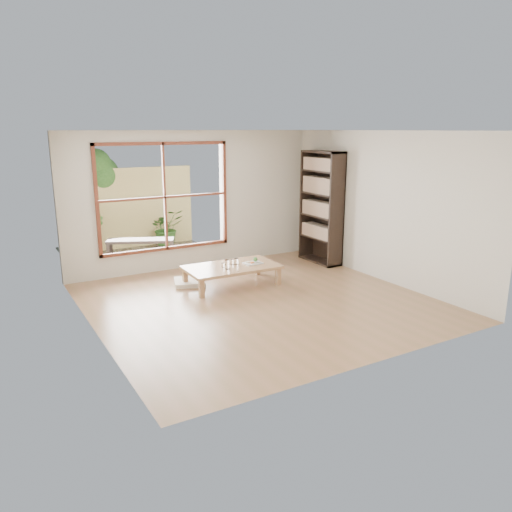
{
  "coord_description": "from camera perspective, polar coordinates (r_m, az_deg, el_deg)",
  "views": [
    {
      "loc": [
        -3.76,
        -6.37,
        2.63
      ],
      "look_at": [
        0.32,
        0.65,
        0.55
      ],
      "focal_mm": 35.0,
      "sensor_mm": 36.0,
      "label": 1
    }
  ],
  "objects": [
    {
      "name": "deck",
      "position": [
        10.75,
        -12.16,
        -0.13
      ],
      "size": [
        2.8,
        2.0,
        0.05
      ],
      "primitive_type": "cube",
      "color": "#3B332B",
      "rests_on": "ground"
    },
    {
      "name": "garden_tree",
      "position": [
        11.55,
        -17.88,
        8.7
      ],
      "size": [
        1.04,
        0.85,
        2.22
      ],
      "color": "#4C3D2D",
      "rests_on": "ground"
    },
    {
      "name": "floor_cushion",
      "position": [
        8.77,
        -7.6,
        -2.96
      ],
      "size": [
        0.65,
        0.65,
        0.07
      ],
      "primitive_type": "cube",
      "rotation": [
        0.0,
        0.0,
        -0.32
      ],
      "color": "white",
      "rests_on": "ground"
    },
    {
      "name": "shrub_left",
      "position": [
        10.89,
        -18.34,
        2.37
      ],
      "size": [
        0.64,
        0.59,
        0.96
      ],
      "primitive_type": "imported",
      "rotation": [
        0.0,
        0.0,
        -0.37
      ],
      "color": "#386625",
      "rests_on": "deck"
    },
    {
      "name": "garden_bench",
      "position": [
        10.42,
        -13.05,
        1.56
      ],
      "size": [
        1.37,
        0.91,
        0.42
      ],
      "rotation": [
        0.0,
        0.0,
        -0.43
      ],
      "color": "black",
      "rests_on": "deck"
    },
    {
      "name": "shrub_right",
      "position": [
        11.58,
        -10.19,
        3.23
      ],
      "size": [
        0.79,
        0.7,
        0.82
      ],
      "primitive_type": "imported",
      "rotation": [
        0.0,
        0.0,
        0.08
      ],
      "color": "#386625",
      "rests_on": "deck"
    },
    {
      "name": "bamboo_fence",
      "position": [
        11.51,
        -13.97,
        5.3
      ],
      "size": [
        2.8,
        0.06,
        1.8
      ],
      "primitive_type": "cube",
      "color": "#CFBA6A",
      "rests_on": "ground"
    },
    {
      "name": "food_tray",
      "position": [
        8.69,
        -0.32,
        -0.7
      ],
      "size": [
        0.31,
        0.23,
        0.1
      ],
      "rotation": [
        0.0,
        0.0,
        0.02
      ],
      "color": "white",
      "rests_on": "low_table"
    },
    {
      "name": "glass_tall",
      "position": [
        8.35,
        -3.32,
        -0.97
      ],
      "size": [
        0.08,
        0.08,
        0.16
      ],
      "primitive_type": "cylinder",
      "color": "silver",
      "rests_on": "low_table"
    },
    {
      "name": "bookshelf",
      "position": [
        10.02,
        7.48,
        5.5
      ],
      "size": [
        0.35,
        1.0,
        2.21
      ],
      "primitive_type": "cube",
      "color": "black",
      "rests_on": "ground"
    },
    {
      "name": "glass_short",
      "position": [
        8.64,
        -2.28,
        -0.61
      ],
      "size": [
        0.08,
        0.08,
        0.1
      ],
      "primitive_type": "cylinder",
      "color": "silver",
      "rests_on": "low_table"
    },
    {
      "name": "low_table",
      "position": [
        8.57,
        -2.81,
        -1.4
      ],
      "size": [
        1.6,
        0.93,
        0.35
      ],
      "rotation": [
        0.0,
        0.0,
        -0.02
      ],
      "color": "#A67150",
      "rests_on": "ground"
    },
    {
      "name": "glass_small",
      "position": [
        8.47,
        -3.79,
        -1.06
      ],
      "size": [
        0.06,
        0.06,
        0.07
      ],
      "primitive_type": "cylinder",
      "color": "silver",
      "rests_on": "low_table"
    },
    {
      "name": "glass_mid",
      "position": [
        8.64,
        -2.76,
        -0.69
      ],
      "size": [
        0.06,
        0.06,
        0.09
      ],
      "primitive_type": "cylinder",
      "color": "silver",
      "rests_on": "low_table"
    },
    {
      "name": "ground",
      "position": [
        7.85,
        0.33,
        -5.2
      ],
      "size": [
        5.0,
        5.0,
        0.0
      ],
      "primitive_type": "plane",
      "color": "#9D704E",
      "rests_on": "ground"
    }
  ]
}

